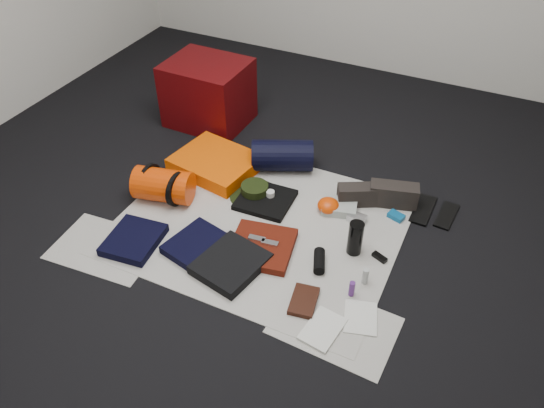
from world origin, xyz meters
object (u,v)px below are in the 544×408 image
at_px(red_cabinet, 208,93).
at_px(stuff_sack, 163,185).
at_px(paperback_book, 304,301).
at_px(sleeping_pad, 216,163).
at_px(compact_camera, 357,218).
at_px(water_bottle, 355,238).
at_px(navy_duffel, 282,156).

height_order(red_cabinet, stuff_sack, red_cabinet).
xyz_separation_m(red_cabinet, paperback_book, (1.32, -1.32, -0.21)).
height_order(sleeping_pad, compact_camera, sleeping_pad).
bearing_deg(sleeping_pad, stuff_sack, -108.15).
height_order(water_bottle, compact_camera, water_bottle).
xyz_separation_m(navy_duffel, compact_camera, (0.62, -0.29, -0.08)).
height_order(red_cabinet, sleeping_pad, red_cabinet).
height_order(stuff_sack, compact_camera, stuff_sack).
bearing_deg(red_cabinet, sleeping_pad, -55.07).
bearing_deg(navy_duffel, compact_camera, -49.61).
xyz_separation_m(red_cabinet, stuff_sack, (0.22, -0.92, -0.12)).
distance_m(water_bottle, compact_camera, 0.27).
relative_size(compact_camera, paperback_book, 0.55).
relative_size(stuff_sack, navy_duffel, 0.89).
bearing_deg(compact_camera, navy_duffel, 159.29).
bearing_deg(red_cabinet, compact_camera, -23.23).
bearing_deg(compact_camera, red_cabinet, 159.95).
bearing_deg(navy_duffel, water_bottle, -62.90).
height_order(sleeping_pad, navy_duffel, navy_duffel).
height_order(sleeping_pad, water_bottle, water_bottle).
xyz_separation_m(water_bottle, paperback_book, (-0.11, -0.45, -0.09)).
distance_m(red_cabinet, navy_duffel, 0.82).
xyz_separation_m(compact_camera, paperback_book, (-0.05, -0.70, -0.01)).
bearing_deg(stuff_sack, navy_duffel, 48.50).
height_order(stuff_sack, navy_duffel, same).
distance_m(sleeping_pad, water_bottle, 1.13).
bearing_deg(red_cabinet, water_bottle, -30.17).
xyz_separation_m(navy_duffel, water_bottle, (0.68, -0.54, -0.00)).
xyz_separation_m(navy_duffel, paperback_book, (0.57, -0.99, -0.09)).
xyz_separation_m(sleeping_pad, paperback_book, (0.97, -0.80, -0.03)).
relative_size(red_cabinet, paperback_book, 2.88).
distance_m(stuff_sack, paperback_book, 1.17).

